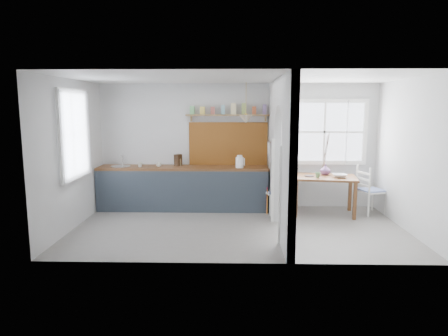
{
  "coord_description": "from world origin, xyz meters",
  "views": [
    {
      "loc": [
        -0.09,
        -6.81,
        2.13
      ],
      "look_at": [
        -0.26,
        0.34,
        1.02
      ],
      "focal_mm": 32.0,
      "sensor_mm": 36.0,
      "label": 1
    }
  ],
  "objects_px": {
    "vase": "(325,170)",
    "chair_left": "(276,191)",
    "chair_right": "(371,190)",
    "kettle": "(240,161)",
    "dining_table": "(324,195)"
  },
  "relations": [
    {
      "from": "vase",
      "to": "dining_table",
      "type": "bearing_deg",
      "value": -105.92
    },
    {
      "from": "chair_left",
      "to": "kettle",
      "type": "bearing_deg",
      "value": -116.81
    },
    {
      "from": "kettle",
      "to": "chair_right",
      "type": "bearing_deg",
      "value": -22.56
    },
    {
      "from": "chair_right",
      "to": "kettle",
      "type": "height_order",
      "value": "kettle"
    },
    {
      "from": "chair_right",
      "to": "vase",
      "type": "distance_m",
      "value": 0.98
    },
    {
      "from": "vase",
      "to": "chair_left",
      "type": "bearing_deg",
      "value": -170.83
    },
    {
      "from": "dining_table",
      "to": "kettle",
      "type": "distance_m",
      "value": 1.81
    },
    {
      "from": "dining_table",
      "to": "chair_left",
      "type": "xyz_separation_m",
      "value": [
        -0.95,
        0.02,
        0.07
      ]
    },
    {
      "from": "dining_table",
      "to": "chair_left",
      "type": "height_order",
      "value": "chair_left"
    },
    {
      "from": "chair_right",
      "to": "vase",
      "type": "height_order",
      "value": "vase"
    },
    {
      "from": "kettle",
      "to": "chair_left",
      "type": "bearing_deg",
      "value": -31.88
    },
    {
      "from": "chair_right",
      "to": "vase",
      "type": "relative_size",
      "value": 4.5
    },
    {
      "from": "chair_left",
      "to": "kettle",
      "type": "relative_size",
      "value": 3.47
    },
    {
      "from": "kettle",
      "to": "dining_table",
      "type": "bearing_deg",
      "value": -25.42
    },
    {
      "from": "dining_table",
      "to": "vase",
      "type": "xyz_separation_m",
      "value": [
        0.05,
        0.18,
        0.49
      ]
    }
  ]
}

